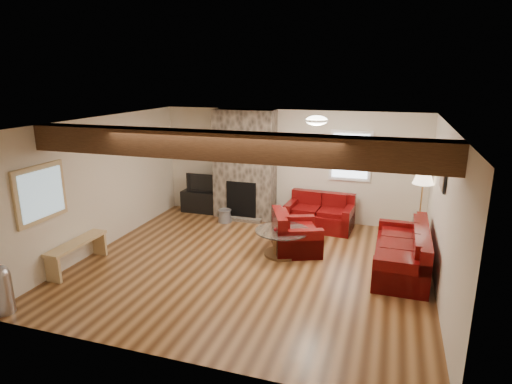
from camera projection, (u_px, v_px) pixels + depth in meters
room at (252, 197)px, 7.20m from camera, size 8.00×8.00×8.00m
oak_beam at (222, 146)px, 5.78m from camera, size 6.00×0.36×0.38m
chimney_breast at (245, 166)px, 9.79m from camera, size 1.40×0.67×2.50m
back_window at (351, 156)px, 9.21m from camera, size 0.90×0.08×1.10m
hatch_window at (41, 194)px, 6.65m from camera, size 0.08×1.00×0.90m
ceiling_dome at (317, 122)px, 7.45m from camera, size 0.40×0.40×0.18m
artwork_back at (296, 146)px, 9.53m from camera, size 0.42×0.06×0.52m
artwork_right at (443, 176)px, 6.47m from camera, size 0.06×0.55×0.42m
sofa_three at (401, 249)px, 7.24m from camera, size 0.86×2.02×0.78m
loveseat at (319, 212)px, 9.24m from camera, size 1.46×0.90×0.75m
armchair_red at (296, 231)px, 8.05m from camera, size 1.14×1.20×0.77m
coffee_table at (282, 242)px, 7.90m from camera, size 1.00×1.00×0.52m
tv_cabinet at (203, 202)px, 10.40m from camera, size 1.04×0.41×0.52m
television at (203, 182)px, 10.28m from camera, size 0.78×0.10×0.45m
floor_lamp at (423, 181)px, 8.05m from camera, size 0.39×0.39×1.52m
pine_bench at (78, 255)px, 7.38m from camera, size 0.30×1.27×0.47m
pedal_bin at (1, 289)px, 5.93m from camera, size 0.31×0.31×0.72m
coal_bucket at (225, 216)px, 9.71m from camera, size 0.32×0.32×0.30m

